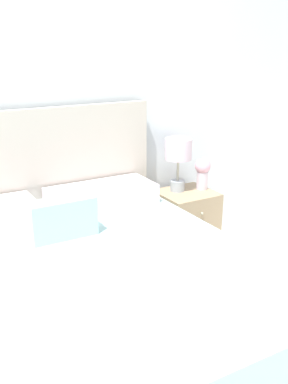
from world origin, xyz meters
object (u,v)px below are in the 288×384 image
(nightstand, at_px, (186,222))
(flower_vase, at_px, (203,171))
(bed, at_px, (86,298))
(table_lamp, at_px, (178,154))

(nightstand, xyz_separation_m, flower_vase, (0.16, 0.01, 0.41))
(bed, distance_m, flower_vase, 1.61)
(bed, height_order, nightstand, bed)
(bed, distance_m, nightstand, 1.42)
(table_lamp, bearing_deg, flower_vase, -15.59)
(nightstand, height_order, table_lamp, table_lamp)
(table_lamp, distance_m, flower_vase, 0.27)
(flower_vase, bearing_deg, table_lamp, 164.41)
(bed, bearing_deg, flower_vase, 28.87)
(bed, height_order, table_lamp, bed)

